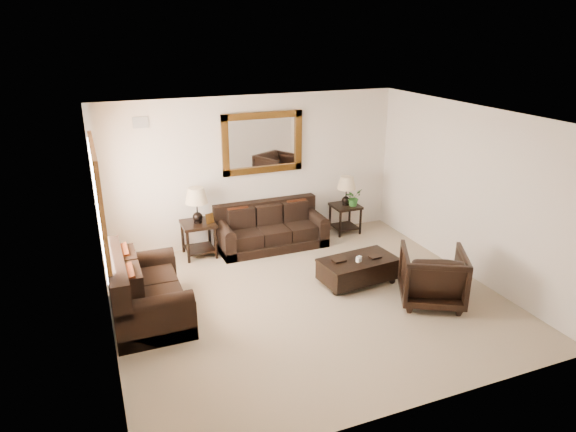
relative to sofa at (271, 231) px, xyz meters
name	(u,v)px	position (x,y,z in m)	size (l,w,h in m)	color
room	(310,215)	(-0.17, -2.11, 1.06)	(5.51, 5.01, 2.71)	gray
window	(100,205)	(-2.87, -1.21, 1.26)	(0.07, 1.96, 1.66)	white
mirror	(263,143)	(0.00, 0.35, 1.56)	(1.50, 0.06, 1.10)	#4A310E
air_vent	(141,122)	(-2.07, 0.37, 2.06)	(0.25, 0.02, 0.18)	#999999
sofa	(271,231)	(0.00, 0.00, 0.00)	(1.95, 0.84, 0.80)	black
loveseat	(144,294)	(-2.47, -1.68, 0.06)	(0.99, 1.67, 0.94)	black
end_table_left	(197,212)	(-1.31, 0.06, 0.52)	(0.57, 0.57, 1.25)	black
end_table_right	(346,196)	(1.58, 0.09, 0.45)	(0.51, 0.51, 1.13)	black
coffee_table	(358,268)	(0.77, -1.88, -0.04)	(1.25, 0.76, 0.51)	black
armchair	(433,274)	(1.47, -2.81, 0.16)	(0.88, 0.82, 0.90)	black
potted_plant	(353,199)	(1.70, 0.00, 0.40)	(0.30, 0.33, 0.26)	#265D20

